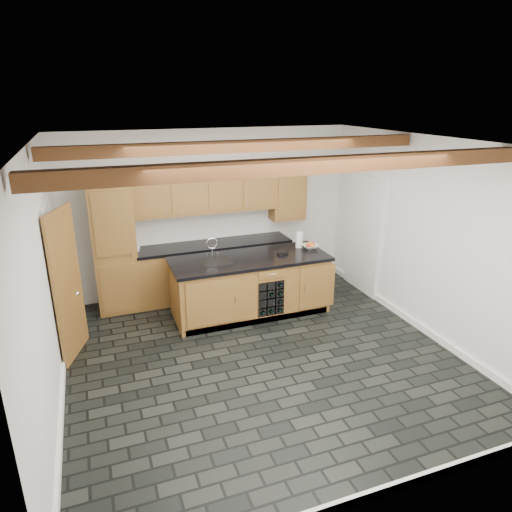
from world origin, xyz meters
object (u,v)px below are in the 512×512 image
(kitchen_scale, at_px, (282,253))
(paper_towel, at_px, (299,240))
(island, at_px, (251,286))
(fruit_bowl, at_px, (310,246))

(kitchen_scale, bearing_deg, paper_towel, 18.39)
(island, height_order, kitchen_scale, kitchen_scale)
(kitchen_scale, distance_m, paper_towel, 0.48)
(kitchen_scale, distance_m, fruit_bowl, 0.56)
(island, xyz_separation_m, kitchen_scale, (0.53, -0.02, 0.49))
(kitchen_scale, xyz_separation_m, paper_towel, (0.40, 0.24, 0.10))
(kitchen_scale, relative_size, fruit_bowl, 0.71)
(fruit_bowl, bearing_deg, island, -174.54)
(island, bearing_deg, paper_towel, 13.10)
(kitchen_scale, xyz_separation_m, fruit_bowl, (0.55, 0.12, 0.01))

